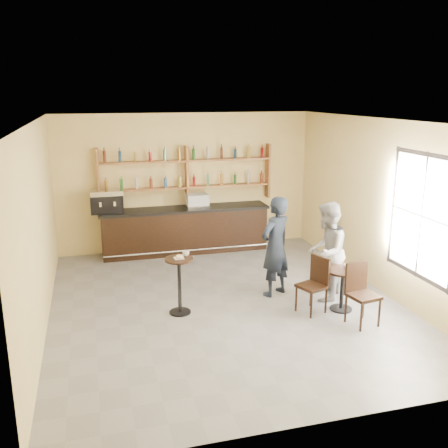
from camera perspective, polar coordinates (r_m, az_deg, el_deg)
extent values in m
plane|color=gray|center=(9.01, 0.10, -9.06)|extent=(7.00, 7.00, 0.00)
plane|color=white|center=(8.25, 0.12, 11.70)|extent=(7.00, 7.00, 0.00)
plane|color=#F9DC8D|center=(11.83, -4.38, 4.81)|extent=(7.00, 0.00, 7.00)
plane|color=#F9DC8D|center=(5.36, 10.11, -7.91)|extent=(7.00, 0.00, 7.00)
plane|color=#F9DC8D|center=(8.25, -20.43, -0.51)|extent=(0.00, 7.00, 7.00)
plane|color=#F9DC8D|center=(9.70, 17.48, 1.94)|extent=(0.00, 7.00, 7.00)
plane|color=white|center=(8.72, 21.67, 0.84)|extent=(0.00, 2.00, 2.00)
cube|color=white|center=(8.33, -5.18, -3.91)|extent=(0.17, 0.17, 0.00)
torus|color=#E8A355|center=(8.31, -5.11, -3.76)|extent=(0.14, 0.14, 0.05)
imported|color=white|center=(8.43, -4.37, -3.35)|extent=(0.14, 0.14, 0.09)
imported|color=black|center=(9.13, 5.88, -2.58)|extent=(0.81, 0.71, 1.86)
imported|color=white|center=(8.75, 13.79, -4.79)|extent=(0.11, 0.11, 0.10)
imported|color=gray|center=(9.11, 11.62, -3.08)|extent=(1.07, 1.10, 1.79)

